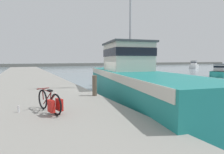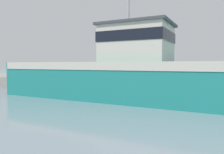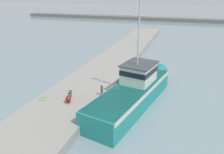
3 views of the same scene
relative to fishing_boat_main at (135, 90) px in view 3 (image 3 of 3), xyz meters
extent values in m
plane|color=gray|center=(-1.45, 0.90, -1.39)|extent=(320.00, 320.00, 0.00)
cube|color=gray|center=(-5.64, 0.90, -0.98)|extent=(5.97, 80.00, 0.83)
cube|color=teal|center=(-0.15, -0.70, -0.43)|extent=(5.58, 12.58, 1.93)
cone|color=teal|center=(1.32, 6.35, -0.43)|extent=(2.24, 2.52, 1.83)
cube|color=beige|center=(-0.15, -0.70, 0.34)|extent=(5.59, 12.36, 0.39)
cube|color=beige|center=(0.17, 0.80, 1.41)|extent=(3.11, 3.61, 1.75)
cube|color=black|center=(0.17, 0.80, 1.71)|extent=(3.18, 3.68, 0.49)
cube|color=#3D4247|center=(0.17, 0.80, 2.34)|extent=(3.36, 3.90, 0.12)
cylinder|color=#B2B2B7|center=(0.07, 0.33, 5.30)|extent=(0.14, 0.14, 5.80)
cylinder|color=#B2B2B7|center=(0.07, 0.33, 6.75)|extent=(2.80, 0.68, 0.10)
torus|color=black|center=(-5.23, -3.45, -0.20)|extent=(0.26, 0.70, 0.71)
torus|color=black|center=(-5.53, -2.44, -0.20)|extent=(0.26, 0.70, 0.71)
cylinder|color=maroon|center=(-5.28, -3.29, -0.28)|extent=(0.14, 0.35, 0.19)
cylinder|color=maroon|center=(-5.34, -3.07, -0.09)|extent=(0.07, 0.14, 0.54)
cylinder|color=maroon|center=(-5.29, -3.24, -0.01)|extent=(0.17, 0.46, 0.40)
cylinder|color=maroon|center=(-5.42, -2.81, -0.10)|extent=(0.23, 0.65, 0.55)
cylinder|color=maroon|center=(-5.43, -2.76, 0.16)|extent=(0.19, 0.53, 0.05)
cylinder|color=maroon|center=(-5.52, -2.47, -0.02)|extent=(0.06, 0.10, 0.36)
cylinder|color=maroon|center=(-5.51, -2.50, 0.21)|extent=(0.43, 0.16, 0.04)
cube|color=black|center=(-5.35, -3.05, 0.20)|extent=(0.16, 0.26, 0.05)
cube|color=red|center=(-5.38, -3.44, -0.24)|extent=(0.21, 0.34, 0.39)
cube|color=red|center=(-5.11, -3.36, -0.24)|extent=(0.21, 0.34, 0.39)
cylinder|color=brown|center=(-2.95, -1.07, -0.05)|extent=(0.23, 0.23, 1.02)
torus|color=green|center=(-7.84, -3.54, -0.54)|extent=(0.67, 0.67, 0.04)
cylinder|color=silver|center=(-6.32, -2.50, -0.45)|extent=(0.06, 0.06, 0.23)
camera|label=1|loc=(-6.16, -9.17, 1.23)|focal=28.00mm
camera|label=2|loc=(10.96, 2.50, 0.42)|focal=35.00mm
camera|label=3|loc=(3.94, -18.55, 8.68)|focal=35.00mm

